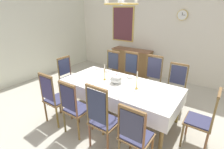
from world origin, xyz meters
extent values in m
cube|color=#B7B3A3|center=(0.00, 0.00, -0.02)|extent=(7.13, 5.63, 0.04)
cube|color=silver|center=(0.00, 2.85, 1.50)|extent=(7.13, 0.08, 3.01)
cube|color=silver|center=(-3.60, 0.00, 1.50)|extent=(0.08, 5.63, 3.01)
cylinder|color=brown|center=(-1.13, -0.39, 0.36)|extent=(0.07, 0.07, 0.72)
cylinder|color=brown|center=(1.13, -0.39, 0.36)|extent=(0.07, 0.07, 0.72)
cylinder|color=brown|center=(-1.13, 0.56, 0.36)|extent=(0.07, 0.07, 0.72)
cylinder|color=brown|center=(1.13, 0.56, 0.36)|extent=(0.07, 0.07, 0.72)
cube|color=brown|center=(0.00, 0.09, 0.68)|extent=(2.35, 1.03, 0.08)
cube|color=brown|center=(0.00, 0.09, 0.74)|extent=(2.47, 1.15, 0.03)
cube|color=white|center=(0.00, 0.09, 0.76)|extent=(2.49, 1.17, 0.00)
cube|color=white|center=(0.00, -0.49, 0.60)|extent=(2.49, 0.00, 0.30)
cube|color=white|center=(0.00, 0.66, 0.60)|extent=(2.49, 0.00, 0.30)
cube|color=white|center=(-1.23, 0.09, 0.60)|extent=(0.00, 1.17, 0.30)
cube|color=white|center=(1.23, 0.09, 0.60)|extent=(0.00, 1.17, 0.30)
cylinder|color=brown|center=(-1.13, -0.65, 0.23)|extent=(0.04, 0.04, 0.47)
cylinder|color=brown|center=(-0.75, -0.65, 0.23)|extent=(0.04, 0.04, 0.47)
cylinder|color=brown|center=(-1.13, -1.01, 0.23)|extent=(0.04, 0.04, 0.47)
cylinder|color=brown|center=(-0.75, -1.01, 0.23)|extent=(0.04, 0.04, 0.47)
cube|color=brown|center=(-0.94, -0.83, 0.48)|extent=(0.44, 0.42, 0.03)
cube|color=#373859|center=(-0.94, -0.83, 0.51)|extent=(0.40, 0.38, 0.02)
cylinder|color=brown|center=(-1.13, -1.02, 0.79)|extent=(0.03, 0.03, 0.60)
cylinder|color=brown|center=(-0.74, -1.02, 0.79)|extent=(0.03, 0.03, 0.60)
cube|color=#3B3660|center=(-0.94, -1.02, 0.82)|extent=(0.34, 0.02, 0.45)
cube|color=brown|center=(-0.94, -1.02, 1.09)|extent=(0.40, 0.04, 0.04)
cylinder|color=brown|center=(-0.75, 0.82, 0.23)|extent=(0.04, 0.04, 0.47)
cylinder|color=brown|center=(-1.13, 0.82, 0.23)|extent=(0.04, 0.04, 0.47)
cylinder|color=brown|center=(-0.75, 1.18, 0.23)|extent=(0.04, 0.04, 0.47)
cylinder|color=brown|center=(-1.13, 1.18, 0.23)|extent=(0.04, 0.04, 0.47)
cube|color=brown|center=(-0.94, 1.00, 0.48)|extent=(0.44, 0.42, 0.03)
cube|color=#373859|center=(-0.94, 1.00, 0.51)|extent=(0.40, 0.38, 0.02)
cylinder|color=brown|center=(-0.74, 1.19, 0.80)|extent=(0.03, 0.03, 0.62)
cylinder|color=brown|center=(-1.13, 1.19, 0.80)|extent=(0.03, 0.03, 0.62)
cube|color=#373F55|center=(-0.94, 1.19, 0.83)|extent=(0.34, 0.02, 0.47)
cube|color=brown|center=(-0.94, 1.19, 1.11)|extent=(0.40, 0.04, 0.04)
cylinder|color=brown|center=(-0.54, -0.65, 0.23)|extent=(0.04, 0.04, 0.47)
cylinder|color=brown|center=(-0.16, -0.65, 0.23)|extent=(0.04, 0.04, 0.47)
cylinder|color=brown|center=(-0.54, -1.01, 0.23)|extent=(0.04, 0.04, 0.47)
cylinder|color=brown|center=(-0.16, -1.01, 0.23)|extent=(0.04, 0.04, 0.47)
cube|color=brown|center=(-0.35, -0.83, 0.48)|extent=(0.44, 0.42, 0.03)
cube|color=#373859|center=(-0.35, -0.83, 0.51)|extent=(0.40, 0.38, 0.02)
cylinder|color=brown|center=(-0.54, -1.02, 0.78)|extent=(0.03, 0.03, 0.58)
cylinder|color=brown|center=(-0.15, -1.02, 0.78)|extent=(0.03, 0.03, 0.58)
cube|color=#313151|center=(-0.35, -1.02, 0.81)|extent=(0.34, 0.02, 0.44)
cube|color=brown|center=(-0.35, -1.02, 1.07)|extent=(0.40, 0.04, 0.04)
cylinder|color=brown|center=(-0.16, 0.82, 0.23)|extent=(0.04, 0.04, 0.47)
cylinder|color=brown|center=(-0.54, 0.82, 0.23)|extent=(0.04, 0.04, 0.47)
cylinder|color=brown|center=(-0.16, 1.18, 0.23)|extent=(0.04, 0.04, 0.47)
cylinder|color=brown|center=(-0.54, 1.18, 0.23)|extent=(0.04, 0.04, 0.47)
cube|color=brown|center=(-0.35, 1.00, 0.48)|extent=(0.44, 0.42, 0.03)
cube|color=#373859|center=(-0.35, 1.00, 0.51)|extent=(0.40, 0.38, 0.02)
cylinder|color=brown|center=(-0.15, 1.19, 0.83)|extent=(0.03, 0.03, 0.67)
cylinder|color=brown|center=(-0.54, 1.19, 0.83)|extent=(0.03, 0.03, 0.67)
cube|color=#333D59|center=(-0.35, 1.19, 0.86)|extent=(0.34, 0.02, 0.51)
cube|color=brown|center=(-0.35, 1.19, 1.17)|extent=(0.40, 0.04, 0.04)
cylinder|color=brown|center=(0.11, -0.65, 0.23)|extent=(0.04, 0.04, 0.47)
cylinder|color=brown|center=(0.49, -0.65, 0.23)|extent=(0.04, 0.04, 0.47)
cylinder|color=brown|center=(0.11, -1.01, 0.23)|extent=(0.04, 0.04, 0.47)
cylinder|color=brown|center=(0.49, -1.01, 0.23)|extent=(0.04, 0.04, 0.47)
cube|color=brown|center=(0.30, -0.83, 0.48)|extent=(0.44, 0.42, 0.03)
cube|color=#373859|center=(0.30, -0.83, 0.51)|extent=(0.40, 0.38, 0.02)
cylinder|color=brown|center=(0.11, -1.02, 0.84)|extent=(0.03, 0.03, 0.69)
cylinder|color=brown|center=(0.50, -1.02, 0.84)|extent=(0.03, 0.03, 0.69)
cube|color=#333952|center=(0.30, -1.02, 0.88)|extent=(0.34, 0.02, 0.53)
cube|color=brown|center=(0.30, -1.02, 1.19)|extent=(0.40, 0.04, 0.04)
cylinder|color=brown|center=(0.49, 0.82, 0.23)|extent=(0.04, 0.04, 0.47)
cylinder|color=brown|center=(0.11, 0.82, 0.23)|extent=(0.04, 0.04, 0.47)
cylinder|color=brown|center=(0.49, 1.18, 0.23)|extent=(0.04, 0.04, 0.47)
cylinder|color=brown|center=(0.11, 1.18, 0.23)|extent=(0.04, 0.04, 0.47)
cube|color=brown|center=(0.30, 1.00, 0.48)|extent=(0.44, 0.42, 0.03)
cube|color=#373859|center=(0.30, 1.00, 0.51)|extent=(0.40, 0.38, 0.02)
cylinder|color=brown|center=(0.50, 1.19, 0.83)|extent=(0.03, 0.03, 0.68)
cylinder|color=brown|center=(0.11, 1.19, 0.83)|extent=(0.03, 0.03, 0.68)
cube|color=#393C59|center=(0.30, 1.19, 0.87)|extent=(0.34, 0.02, 0.51)
cube|color=brown|center=(0.30, 1.19, 1.17)|extent=(0.40, 0.04, 0.04)
cylinder|color=brown|center=(0.70, -0.65, 0.23)|extent=(0.04, 0.04, 0.47)
cylinder|color=brown|center=(1.08, -0.65, 0.23)|extent=(0.04, 0.04, 0.47)
cube|color=brown|center=(0.89, -0.83, 0.48)|extent=(0.44, 0.42, 0.03)
cube|color=#373859|center=(0.89, -0.83, 0.51)|extent=(0.40, 0.38, 0.02)
cylinder|color=brown|center=(0.70, -1.02, 0.77)|extent=(0.03, 0.03, 0.55)
cylinder|color=brown|center=(1.09, -1.02, 0.77)|extent=(0.03, 0.03, 0.55)
cube|color=#3D3E51|center=(0.89, -1.02, 0.80)|extent=(0.34, 0.02, 0.42)
cube|color=brown|center=(0.89, -1.02, 1.05)|extent=(0.40, 0.04, 0.04)
cylinder|color=brown|center=(1.08, 0.82, 0.23)|extent=(0.04, 0.04, 0.47)
cylinder|color=brown|center=(0.70, 0.82, 0.23)|extent=(0.04, 0.04, 0.47)
cylinder|color=brown|center=(1.08, 1.18, 0.23)|extent=(0.04, 0.04, 0.47)
cylinder|color=brown|center=(0.70, 1.18, 0.23)|extent=(0.04, 0.04, 0.47)
cube|color=brown|center=(0.89, 1.00, 0.48)|extent=(0.44, 0.42, 0.03)
cube|color=#373859|center=(0.89, 1.00, 0.51)|extent=(0.40, 0.38, 0.02)
cylinder|color=brown|center=(1.09, 1.19, 0.78)|extent=(0.03, 0.03, 0.58)
cylinder|color=brown|center=(0.70, 1.19, 0.78)|extent=(0.03, 0.03, 0.58)
cube|color=#343855|center=(0.89, 1.19, 0.81)|extent=(0.34, 0.02, 0.44)
cube|color=brown|center=(0.89, 1.19, 1.07)|extent=(0.40, 0.04, 0.04)
cylinder|color=brown|center=(-1.39, 0.28, 0.23)|extent=(0.04, 0.04, 0.47)
cylinder|color=brown|center=(-1.39, -0.10, 0.23)|extent=(0.04, 0.04, 0.47)
cylinder|color=brown|center=(-1.75, 0.28, 0.23)|extent=(0.04, 0.04, 0.47)
cylinder|color=brown|center=(-1.75, -0.10, 0.23)|extent=(0.04, 0.04, 0.47)
cube|color=brown|center=(-1.57, 0.09, 0.48)|extent=(0.42, 0.44, 0.03)
cube|color=#373859|center=(-1.57, 0.09, 0.51)|extent=(0.38, 0.40, 0.02)
cylinder|color=brown|center=(-1.76, 0.28, 0.77)|extent=(0.03, 0.03, 0.55)
cylinder|color=brown|center=(-1.76, -0.11, 0.77)|extent=(0.03, 0.03, 0.55)
cube|color=#353D5F|center=(-1.76, 0.09, 0.80)|extent=(0.02, 0.34, 0.42)
cube|color=brown|center=(-1.76, 0.09, 1.05)|extent=(0.04, 0.40, 0.04)
cylinder|color=brown|center=(1.39, -0.10, 0.23)|extent=(0.04, 0.04, 0.47)
cylinder|color=brown|center=(1.39, 0.28, 0.23)|extent=(0.04, 0.04, 0.47)
cylinder|color=brown|center=(1.75, -0.10, 0.23)|extent=(0.04, 0.04, 0.47)
cylinder|color=brown|center=(1.75, 0.28, 0.23)|extent=(0.04, 0.04, 0.47)
cube|color=brown|center=(1.57, 0.09, 0.48)|extent=(0.42, 0.44, 0.03)
cube|color=#373859|center=(1.57, 0.09, 0.51)|extent=(0.38, 0.40, 0.02)
cylinder|color=brown|center=(1.76, -0.11, 0.79)|extent=(0.03, 0.03, 0.58)
cylinder|color=brown|center=(1.76, 0.28, 0.79)|extent=(0.03, 0.03, 0.58)
cube|color=#3E3856|center=(1.76, 0.09, 0.82)|extent=(0.02, 0.34, 0.44)
cube|color=brown|center=(1.76, 0.09, 1.08)|extent=(0.04, 0.40, 0.04)
cylinder|color=white|center=(-0.09, 0.09, 0.77)|extent=(0.15, 0.15, 0.02)
ellipsoid|color=white|center=(-0.09, 0.09, 0.84)|extent=(0.27, 0.27, 0.12)
ellipsoid|color=white|center=(-0.09, 0.09, 0.91)|extent=(0.24, 0.24, 0.09)
sphere|color=brown|center=(-0.09, 0.09, 0.96)|extent=(0.03, 0.03, 0.03)
cylinder|color=gold|center=(-0.40, 0.09, 0.77)|extent=(0.07, 0.07, 0.02)
cylinder|color=gold|center=(-0.40, 0.09, 0.89)|extent=(0.02, 0.02, 0.23)
cone|color=gold|center=(-0.40, 0.09, 1.01)|extent=(0.04, 0.04, 0.02)
cylinder|color=silver|center=(-0.40, 0.09, 1.07)|extent=(0.02, 0.02, 0.10)
cylinder|color=gold|center=(0.40, 0.09, 0.77)|extent=(0.07, 0.07, 0.02)
cylinder|color=gold|center=(0.40, 0.09, 0.89)|extent=(0.02, 0.02, 0.23)
cone|color=gold|center=(0.40, 0.09, 1.01)|extent=(0.04, 0.04, 0.02)
cylinder|color=silver|center=(0.40, 0.09, 1.07)|extent=(0.02, 0.02, 0.10)
cylinder|color=white|center=(-0.95, 0.53, 0.77)|extent=(0.16, 0.16, 0.03)
cylinder|color=silver|center=(-0.95, 0.53, 0.78)|extent=(0.13, 0.13, 0.02)
torus|color=brown|center=(-0.95, 0.53, 0.79)|extent=(0.15, 0.15, 0.01)
cylinder|color=white|center=(-0.67, 0.53, 0.78)|extent=(0.17, 0.17, 0.04)
cylinder|color=white|center=(-0.67, 0.53, 0.78)|extent=(0.14, 0.14, 0.03)
torus|color=brown|center=(-0.67, 0.53, 0.79)|extent=(0.16, 0.16, 0.01)
cylinder|color=white|center=(0.02, 0.53, 0.78)|extent=(0.18, 0.18, 0.04)
cylinder|color=silver|center=(0.02, 0.53, 0.78)|extent=(0.14, 0.14, 0.03)
torus|color=brown|center=(0.02, 0.53, 0.79)|extent=(0.17, 0.17, 0.01)
cube|color=gold|center=(-1.07, 0.50, 0.76)|extent=(0.04, 0.14, 0.00)
ellipsoid|color=gold|center=(-1.05, 0.58, 0.76)|extent=(0.03, 0.05, 0.01)
cube|color=gold|center=(-0.78, 0.50, 0.76)|extent=(0.01, 0.14, 0.00)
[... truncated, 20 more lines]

